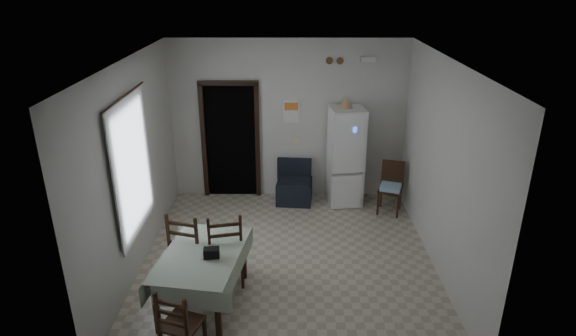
# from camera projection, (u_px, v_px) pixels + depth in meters

# --- Properties ---
(ground) EXTENTS (4.50, 4.50, 0.00)m
(ground) POSITION_uv_depth(u_px,v_px,m) (288.00, 259.00, 7.08)
(ground) COLOR #B2A791
(ground) RESTS_ON ground
(ceiling) EXTENTS (4.20, 4.50, 0.02)m
(ceiling) POSITION_uv_depth(u_px,v_px,m) (288.00, 61.00, 5.98)
(ceiling) COLOR white
(ceiling) RESTS_ON ground
(wall_back) EXTENTS (4.20, 0.02, 2.90)m
(wall_back) POSITION_uv_depth(u_px,v_px,m) (288.00, 121.00, 8.62)
(wall_back) COLOR beige
(wall_back) RESTS_ON ground
(wall_front) EXTENTS (4.20, 0.02, 2.90)m
(wall_front) POSITION_uv_depth(u_px,v_px,m) (287.00, 260.00, 4.45)
(wall_front) COLOR beige
(wall_front) RESTS_ON ground
(wall_left) EXTENTS (0.02, 4.50, 2.90)m
(wall_left) POSITION_uv_depth(u_px,v_px,m) (134.00, 168.00, 6.54)
(wall_left) COLOR beige
(wall_left) RESTS_ON ground
(wall_right) EXTENTS (0.02, 4.50, 2.90)m
(wall_right) POSITION_uv_depth(u_px,v_px,m) (442.00, 169.00, 6.53)
(wall_right) COLOR beige
(wall_right) RESTS_ON ground
(doorway) EXTENTS (1.06, 0.52, 2.22)m
(doorway) POSITION_uv_depth(u_px,v_px,m) (232.00, 138.00, 8.95)
(doorway) COLOR black
(doorway) RESTS_ON ground
(window_recess) EXTENTS (0.10, 1.20, 1.60)m
(window_recess) POSITION_uv_depth(u_px,v_px,m) (124.00, 167.00, 6.32)
(window_recess) COLOR silver
(window_recess) RESTS_ON ground
(curtain) EXTENTS (0.02, 1.45, 1.85)m
(curtain) POSITION_uv_depth(u_px,v_px,m) (133.00, 167.00, 6.32)
(curtain) COLOR silver
(curtain) RESTS_ON ground
(curtain_rod) EXTENTS (0.02, 1.60, 0.02)m
(curtain_rod) POSITION_uv_depth(u_px,v_px,m) (124.00, 96.00, 5.96)
(curtain_rod) COLOR black
(curtain_rod) RESTS_ON ground
(calendar) EXTENTS (0.28, 0.02, 0.40)m
(calendar) POSITION_uv_depth(u_px,v_px,m) (291.00, 112.00, 8.54)
(calendar) COLOR white
(calendar) RESTS_ON ground
(calendar_image) EXTENTS (0.24, 0.01, 0.14)m
(calendar_image) POSITION_uv_depth(u_px,v_px,m) (291.00, 106.00, 8.50)
(calendar_image) COLOR orange
(calendar_image) RESTS_ON ground
(light_switch) EXTENTS (0.08, 0.02, 0.12)m
(light_switch) POSITION_uv_depth(u_px,v_px,m) (297.00, 139.00, 8.74)
(light_switch) COLOR beige
(light_switch) RESTS_ON ground
(vent_left) EXTENTS (0.12, 0.03, 0.12)m
(vent_left) POSITION_uv_depth(u_px,v_px,m) (329.00, 61.00, 8.19)
(vent_left) COLOR brown
(vent_left) RESTS_ON ground
(vent_right) EXTENTS (0.12, 0.03, 0.12)m
(vent_right) POSITION_uv_depth(u_px,v_px,m) (340.00, 61.00, 8.19)
(vent_right) COLOR brown
(vent_right) RESTS_ON ground
(emergency_light) EXTENTS (0.25, 0.07, 0.09)m
(emergency_light) POSITION_uv_depth(u_px,v_px,m) (368.00, 59.00, 8.16)
(emergency_light) COLOR white
(emergency_light) RESTS_ON ground
(fridge) EXTENTS (0.65, 0.65, 1.77)m
(fridge) POSITION_uv_depth(u_px,v_px,m) (346.00, 157.00, 8.53)
(fridge) COLOR white
(fridge) RESTS_ON ground
(tan_cone) EXTENTS (0.27, 0.27, 0.20)m
(tan_cone) POSITION_uv_depth(u_px,v_px,m) (346.00, 102.00, 8.20)
(tan_cone) COLOR tan
(tan_cone) RESTS_ON fridge
(navy_seat) EXTENTS (0.68, 0.66, 0.76)m
(navy_seat) POSITION_uv_depth(u_px,v_px,m) (294.00, 183.00, 8.72)
(navy_seat) COLOR black
(navy_seat) RESTS_ON ground
(corner_chair) EXTENTS (0.50, 0.50, 0.91)m
(corner_chair) POSITION_uv_depth(u_px,v_px,m) (390.00, 189.00, 8.30)
(corner_chair) COLOR black
(corner_chair) RESTS_ON ground
(dining_table) EXTENTS (1.13, 1.53, 0.73)m
(dining_table) POSITION_uv_depth(u_px,v_px,m) (204.00, 279.00, 6.01)
(dining_table) COLOR #9FB097
(dining_table) RESTS_ON ground
(black_bag) EXTENTS (0.20, 0.13, 0.12)m
(black_bag) POSITION_uv_depth(u_px,v_px,m) (212.00, 253.00, 5.78)
(black_bag) COLOR black
(black_bag) RESTS_ON dining_table
(dining_chair_far_left) EXTENTS (0.58, 0.58, 1.09)m
(dining_chair_far_left) POSITION_uv_depth(u_px,v_px,m) (191.00, 246.00, 6.40)
(dining_chair_far_left) COLOR black
(dining_chair_far_left) RESTS_ON ground
(dining_chair_far_right) EXTENTS (0.56, 0.56, 1.09)m
(dining_chair_far_right) POSITION_uv_depth(u_px,v_px,m) (225.00, 247.00, 6.38)
(dining_chair_far_right) COLOR black
(dining_chair_far_right) RESTS_ON ground
(dining_chair_near_head) EXTENTS (0.50, 0.50, 0.92)m
(dining_chair_near_head) POSITION_uv_depth(u_px,v_px,m) (182.00, 322.00, 5.12)
(dining_chair_near_head) COLOR black
(dining_chair_near_head) RESTS_ON ground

